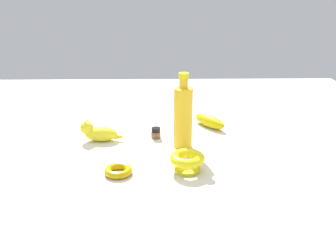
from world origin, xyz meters
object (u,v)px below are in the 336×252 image
Objects in this scene: bangle at (118,171)px; bottle_tall at (183,116)px; bowl at (187,160)px; nail_polish_jar at (156,133)px; cat_figurine at (98,132)px; banana at (209,121)px.

bottle_tall is at bearing 43.89° from bangle.
bowl is 0.21m from bangle.
nail_polish_jar is at bearing 110.45° from bowl.
bangle is 0.55× the size of cat_figurine.
nail_polish_jar is 0.15m from bottle_tall.
bottle_tall is at bearing -40.61° from nail_polish_jar.
cat_figurine is 3.84× the size of nail_polish_jar.
bangle is 0.54× the size of banana.
nail_polish_jar is (-0.21, -0.11, -0.00)m from banana.
banana reaches higher than nail_polish_jar.
bangle is 0.30m from nail_polish_jar.
bottle_tall is at bearing -67.92° from banana.
cat_figurine is 0.58× the size of bottle_tall.
banana is (0.11, 0.37, -0.01)m from bowl.
nail_polish_jar is 0.15× the size of bottle_tall.
bangle is 2.13× the size of nail_polish_jar.
bowl is 1.26× the size of bangle.
nail_polish_jar reaches higher than bangle.
banana reaches higher than bangle.
banana is at bearing 72.94° from bowl.
bowl is at bearing -37.86° from cat_figurine.
bottle_tall is (-0.00, 0.18, 0.08)m from bowl.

